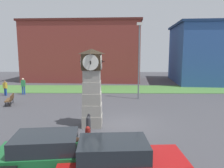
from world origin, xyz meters
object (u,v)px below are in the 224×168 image
bollard_far_row (88,137)px  car_near_tower (53,154)px  car_by_building (120,160)px  bench (10,99)px  clock_tower (92,89)px  bollard_near_tower (89,120)px  pedestrian_crossing_lot (5,87)px  pedestrian_near_bench (23,85)px  street_lamp_near_road (139,56)px  bollard_mid_row (88,126)px  bollard_end_row (81,150)px

bollard_far_row → car_near_tower: size_ratio=0.25×
car_near_tower → car_by_building: 2.50m
car_near_tower → bench: (-6.63, 10.50, -0.26)m
clock_tower → car_by_building: clock_tower is taller
bollard_near_tower → pedestrian_crossing_lot: pedestrian_crossing_lot is taller
pedestrian_near_bench → street_lamp_near_road: 12.47m
clock_tower → bollard_mid_row: 2.44m
bollard_near_tower → clock_tower: bearing=72.2°
bollard_far_row → bollard_near_tower: bearing=95.6°
bollard_near_tower → pedestrian_crossing_lot: (-9.77, 9.53, 0.39)m
clock_tower → bollard_near_tower: bearing=-107.8°
pedestrian_near_bench → pedestrian_crossing_lot: 1.74m
pedestrian_crossing_lot → bollard_far_row: bearing=-50.5°
bench → pedestrian_near_bench: 4.59m
bollard_mid_row → pedestrian_near_bench: (-8.25, 11.34, 0.45)m
bollard_far_row → car_near_tower: bearing=-114.5°
car_by_building → pedestrian_near_bench: size_ratio=2.57×
car_by_building → pedestrian_crossing_lot: 18.67m
car_near_tower → car_by_building: bearing=-7.3°
pedestrian_near_bench → bollard_near_tower: bearing=-51.2°
clock_tower → pedestrian_near_bench: clock_tower is taller
street_lamp_near_road → pedestrian_crossing_lot: bearing=174.0°
bollard_mid_row → bollard_far_row: bearing=-84.1°
bench → bollard_mid_row: bearing=-42.3°
bollard_near_tower → pedestrian_near_bench: (-8.14, 10.13, 0.52)m
bollard_end_row → bollard_mid_row: bearing=90.9°
car_near_tower → pedestrian_crossing_lot: size_ratio=2.78×
bollard_end_row → pedestrian_crossing_lot: size_ratio=0.74×
car_by_building → bollard_near_tower: bearing=108.2°
street_lamp_near_road → car_near_tower: bearing=-109.3°
bollard_near_tower → bollard_mid_row: bollard_mid_row is taller
bollard_far_row → bollard_end_row: bearing=-93.9°
pedestrian_near_bench → pedestrian_crossing_lot: pedestrian_near_bench is taller
bollard_mid_row → bollard_end_row: 2.92m
car_near_tower → car_by_building: size_ratio=0.96×
bollard_mid_row → car_by_building: (1.59, -3.99, 0.19)m
bollard_near_tower → car_near_tower: car_near_tower is taller
car_near_tower → bench: car_near_tower is taller
bollard_end_row → bench: (-7.55, 9.75, -0.06)m
pedestrian_near_bench → clock_tower: bearing=-49.3°
bollard_mid_row → pedestrian_near_bench: pedestrian_near_bench is taller
car_by_building → pedestrian_near_bench: (-9.84, 15.33, 0.27)m
bollard_mid_row → car_near_tower: (-0.88, -3.67, 0.23)m
bollard_near_tower → bollard_far_row: size_ratio=0.92×
bollard_far_row → bollard_end_row: size_ratio=0.93×
clock_tower → street_lamp_near_road: bearing=64.6°
pedestrian_near_bench → car_near_tower: bearing=-63.9°
bollard_mid_row → street_lamp_near_road: bearing=68.5°
bollard_end_row → bench: size_ratio=0.68×
clock_tower → pedestrian_crossing_lot: clock_tower is taller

